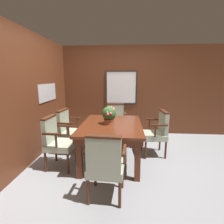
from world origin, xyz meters
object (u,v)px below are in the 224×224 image
chair_left_near (57,139)px  chair_head_near (105,163)px  chair_head_far (115,120)px  chair_left_far (69,129)px  potted_plant (109,115)px  dining_table (111,129)px  chair_right_far (157,131)px

chair_left_near → chair_head_near: bearing=-126.7°
chair_head_far → chair_head_near: bearing=-93.8°
chair_left_far → potted_plant: potted_plant is taller
dining_table → chair_left_near: chair_left_near is taller
chair_left_far → chair_head_far: size_ratio=1.00×
chair_left_near → potted_plant: (0.91, 0.33, 0.40)m
chair_left_near → chair_head_near: same height
chair_left_near → chair_right_far: (1.87, 0.66, 0.00)m
chair_head_near → chair_left_near: bearing=-36.4°
chair_left_near → chair_left_far: size_ratio=1.00×
chair_left_near → chair_right_far: size_ratio=1.00×
chair_head_near → chair_right_far: (0.91, 1.46, 0.00)m
chair_left_far → chair_left_near: bearing=-175.0°
chair_head_near → potted_plant: size_ratio=2.72×
chair_left_near → chair_head_far: 1.75m
chair_left_near → chair_left_far: same height
chair_left_far → chair_head_near: 1.74m
chair_left_near → potted_plant: size_ratio=2.72×
chair_left_near → chair_right_far: same height
potted_plant → chair_head_near: bearing=-87.2°
chair_right_far → potted_plant: potted_plant is taller
chair_left_far → dining_table: bearing=-103.4°
chair_head_far → chair_right_far: same height
dining_table → chair_head_near: (0.01, -1.12, -0.12)m
chair_head_near → chair_head_far: same height
chair_head_far → potted_plant: size_ratio=2.72×
chair_left_far → potted_plant: size_ratio=2.72×
potted_plant → chair_head_far: bearing=87.4°
dining_table → potted_plant: (-0.04, 0.00, 0.27)m
chair_left_near → chair_head_far: bearing=-30.3°
chair_right_far → chair_head_near: bearing=-37.5°
chair_right_far → chair_left_far: bearing=-95.2°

